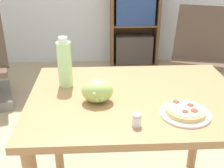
# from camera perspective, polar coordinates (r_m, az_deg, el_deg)

# --- Properties ---
(dining_table) EXTENTS (1.07, 0.78, 0.78)m
(dining_table) POSITION_cam_1_polar(r_m,az_deg,el_deg) (1.48, 4.69, -6.49)
(dining_table) COLOR #A37549
(dining_table) RESTS_ON ground_plane
(pizza_on_plate) EXTENTS (0.22, 0.22, 0.04)m
(pizza_on_plate) POSITION_cam_1_polar(r_m,az_deg,el_deg) (1.28, 14.66, -5.49)
(pizza_on_plate) COLOR white
(pizza_on_plate) RESTS_ON dining_table
(grape_bunch) EXTENTS (0.15, 0.13, 0.11)m
(grape_bunch) POSITION_cam_1_polar(r_m,az_deg,el_deg) (1.33, -3.02, -1.43)
(grape_bunch) COLOR #A8CC66
(grape_bunch) RESTS_ON dining_table
(drink_bottle) EXTENTS (0.08, 0.08, 0.27)m
(drink_bottle) POSITION_cam_1_polar(r_m,az_deg,el_deg) (1.48, -9.59, 4.11)
(drink_bottle) COLOR #B7EAA3
(drink_bottle) RESTS_ON dining_table
(salt_shaker) EXTENTS (0.04, 0.04, 0.06)m
(salt_shaker) POSITION_cam_1_polar(r_m,az_deg,el_deg) (1.17, 5.10, -7.33)
(salt_shaker) COLOR white
(salt_shaker) RESTS_ON dining_table
(lounge_chair_far) EXTENTS (0.76, 0.91, 0.88)m
(lounge_chair_far) POSITION_cam_1_polar(r_m,az_deg,el_deg) (3.27, 16.96, 3.71)
(lounge_chair_far) COLOR slate
(lounge_chair_far) RESTS_ON ground_plane
(bookshelf) EXTENTS (0.63, 0.29, 1.65)m
(bookshelf) POSITION_cam_1_polar(r_m,az_deg,el_deg) (3.74, 4.70, 15.27)
(bookshelf) COLOR brown
(bookshelf) RESTS_ON ground_plane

